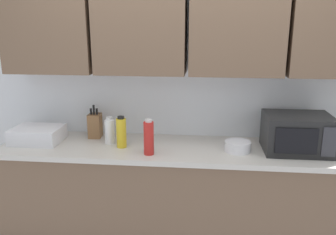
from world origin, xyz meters
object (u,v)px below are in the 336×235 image
Objects in this scene: dish_rack at (38,135)px; bottle_red_sauce at (149,138)px; bowl_ceramic_small at (238,146)px; bottle_white_jar at (110,131)px; microwave at (297,133)px; knife_block at (95,125)px; bottle_yellow_mustard at (121,132)px.

dish_rack is 0.96m from bottle_red_sauce.
bowl_ceramic_small is (1.59, -0.05, -0.02)m from dish_rack.
bottle_white_jar is 0.82× the size of bottle_red_sauce.
microwave reaches higher than bowl_ceramic_small.
bottle_red_sauce is (-1.09, -0.18, -0.01)m from microwave.
bowl_ceramic_small is at bearing 11.40° from bottle_red_sauce.
bottle_white_jar is 1.00m from bowl_ceramic_small.
dish_rack is 0.46m from knife_block.
bottle_white_jar is at bearing 149.32° from bottle_red_sauce.
bottle_yellow_mustard is 0.27m from bottle_red_sauce.
dish_rack is 1.59m from bowl_ceramic_small.
bottle_yellow_mustard reaches higher than bowl_ceramic_small.
microwave is 1.10m from bottle_red_sauce.
bowl_ceramic_small is (-0.43, -0.05, -0.10)m from microwave.
bottle_red_sauce is (0.23, -0.13, 0.01)m from bottle_yellow_mustard.
bottle_white_jar is at bearing 178.94° from microwave.
microwave is 1.32m from bottle_yellow_mustard.
bottle_red_sauce is at bearing -10.95° from dish_rack.
bottle_red_sauce is (0.35, -0.21, 0.03)m from bottle_white_jar.
dish_rack is 1.74× the size of bottle_white_jar.
knife_block is 1.44× the size of bowl_ceramic_small.
knife_block is at bearing 174.00° from microwave.
bowl_ceramic_small is at bearing -1.79° from dish_rack.
bowl_ceramic_small is (1.16, -0.22, -0.07)m from knife_block.
knife_block is 1.18m from bowl_ceramic_small.
knife_block is 1.13× the size of bottle_yellow_mustard.
bottle_red_sauce is at bearing -30.68° from bottle_white_jar.
dish_rack is 1.95× the size of bowl_ceramic_small.
microwave is 1.94× the size of bottle_yellow_mustard.
bottle_red_sauce reaches higher than bottle_white_jar.
bowl_ceramic_small is at bearing 0.07° from bottle_yellow_mustard.
knife_block is (0.43, 0.17, 0.04)m from dish_rack.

